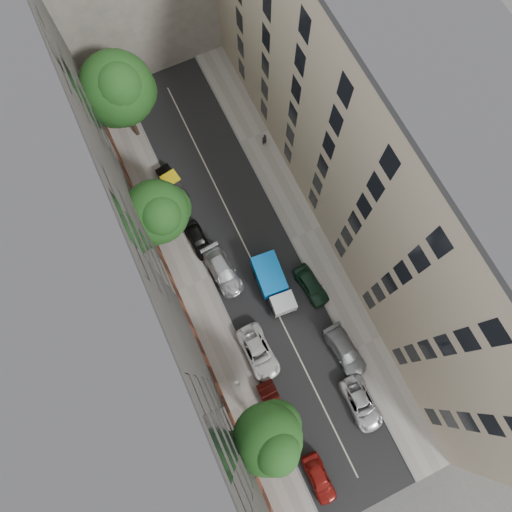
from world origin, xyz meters
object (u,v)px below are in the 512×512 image
car_left_5 (172,183)px  tree_mid (159,214)px  tree_near (270,439)px  tree_far (120,91)px  car_left_4 (198,240)px  car_left_2 (258,352)px  car_right_0 (361,404)px  car_right_2 (311,285)px  lamp_post (237,383)px  car_left_0 (319,479)px  car_left_1 (274,406)px  tarp_truck (273,284)px  pedestrian (264,139)px  car_left_3 (223,271)px  car_right_1 (345,351)px

car_left_5 → tree_mid: tree_mid is taller
tree_near → tree_far: (0.45, 29.67, 0.32)m
car_left_4 → tree_mid: size_ratio=0.45×
car_left_2 → car_right_0: car_left_2 is taller
car_right_2 → lamp_post: 10.70m
car_left_2 → car_right_2: (6.56, 3.20, 0.01)m
car_left_0 → car_left_1: (-0.80, 6.28, 0.02)m
car_left_0 → car_left_2: 10.64m
tarp_truck → car_left_2: size_ratio=1.11×
pedestrian → car_left_0: bearing=64.0°
car_left_5 → pedestrian: size_ratio=2.58×
lamp_post → pedestrian: (11.52, 19.28, -2.76)m
car_left_3 → tree_far: tree_far is taller
car_left_0 → car_left_2: (-0.16, 10.64, 0.03)m
car_left_3 → pedestrian: (8.85, 10.06, 0.18)m
car_left_0 → car_left_1: car_left_1 is taller
pedestrian → tree_near: bearing=56.4°
car_left_0 → car_right_0: (5.60, 3.44, -0.01)m
car_left_0 → car_left_1: bearing=98.3°
car_left_1 → tree_near: size_ratio=0.44×
car_left_0 → car_left_4: 21.86m
car_left_1 → car_left_5: car_left_1 is taller
car_left_5 → car_right_1: 21.54m
car_right_1 → tree_mid: (-9.27, 15.69, 5.00)m
car_right_1 → car_right_0: bearing=-105.3°
car_left_0 → car_right_2: 15.25m
car_left_1 → car_right_1: car_right_1 is taller
car_left_5 → car_right_0: size_ratio=0.85×
car_left_3 → tarp_truck: bearing=-46.6°
car_left_3 → tree_near: 14.83m
car_left_4 → tree_near: bearing=-97.7°
car_left_5 → tree_far: (-0.90, 6.45, 6.10)m
lamp_post → tarp_truck: bearing=45.6°
tarp_truck → tree_near: tree_near is taller
car_right_1 → pedestrian: pedestrian is taller
car_left_0 → tree_mid: (-2.87, 23.33, 5.03)m
car_left_2 → car_left_3: car_left_3 is taller
tarp_truck → car_left_5: tarp_truck is taller
tree_far → lamp_post: size_ratio=1.79×
car_left_1 → car_left_5: (0.00, 21.66, -0.02)m
car_left_5 → lamp_post: bearing=-105.0°
car_left_3 → car_left_5: size_ratio=1.28×
tarp_truck → car_left_3: tarp_truck is taller
tree_near → lamp_post: bearing=97.0°
car_left_0 → tree_far: 34.98m
car_left_0 → tree_far: tree_far is taller
car_left_1 → tree_mid: (-2.07, 17.05, 5.02)m
car_right_0 → tree_far: tree_far is taller
car_left_4 → tree_near: tree_near is taller
car_right_1 → tree_mid: 18.90m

